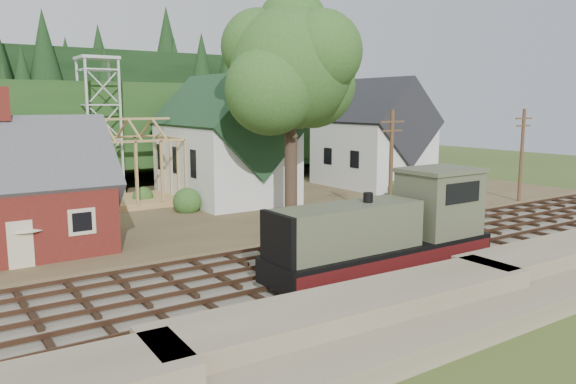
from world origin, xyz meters
TOP-DOWN VIEW (x-y plane):
  - ground at (0.00, 0.00)m, footprint 140.00×140.00m
  - embankment at (0.00, -8.50)m, footprint 64.00×5.00m
  - railroad_bed at (0.00, 0.00)m, footprint 64.00×11.00m
  - village_flat at (0.00, 18.00)m, footprint 64.00×26.00m
  - hillside at (0.00, 42.00)m, footprint 70.00×28.96m
  - ridge at (0.00, 58.00)m, footprint 80.00×20.00m
  - depot at (-16.00, 11.00)m, footprint 10.80×7.41m
  - church at (2.00, 19.68)m, footprint 8.40×15.17m
  - farmhouse at (18.00, 19.00)m, footprint 8.40×10.80m
  - timber_frame at (-6.00, 22.00)m, footprint 8.20×6.20m
  - lattice_tower at (-6.00, 28.00)m, footprint 3.20×3.20m
  - big_tree at (2.17, 10.08)m, footprint 10.90×8.40m
  - telegraph_pole_near at (7.00, 5.20)m, footprint 2.20×0.28m
  - telegraph_pole_far at (22.00, 5.20)m, footprint 2.20×0.28m
  - locomotive at (-1.02, -3.00)m, footprint 12.44×3.11m
  - car_blue at (-11.85, 12.59)m, footprint 2.72×3.33m
  - car_red at (20.19, 19.11)m, footprint 5.31×3.99m
  - patio_set at (-15.65, 8.19)m, footprint 2.02×2.02m

SIDE VIEW (x-z plane):
  - ground at x=0.00m, z-range 0.00..0.00m
  - embankment at x=0.00m, z-range -0.80..0.80m
  - hillside at x=0.00m, z-range -6.37..6.37m
  - ridge at x=0.00m, z-range -6.00..6.00m
  - railroad_bed at x=0.00m, z-range 0.00..0.16m
  - village_flat at x=0.00m, z-range 0.00..0.30m
  - car_blue at x=-11.85m, z-range 0.30..1.37m
  - car_red at x=20.19m, z-range 0.30..1.64m
  - locomotive at x=-1.02m, z-range -0.30..4.67m
  - patio_set at x=-15.65m, z-range 1.09..3.34m
  - depot at x=-16.00m, z-range -1.29..7.71m
  - timber_frame at x=-6.00m, z-range -0.23..6.76m
  - telegraph_pole_near at x=7.00m, z-range 0.25..8.25m
  - telegraph_pole_far at x=22.00m, z-range 0.25..8.25m
  - farmhouse at x=18.00m, z-range -0.43..10.17m
  - church at x=2.00m, z-range -1.32..11.68m
  - lattice_tower at x=-6.00m, z-range 3.97..16.10m
  - big_tree at x=2.17m, z-range 2.87..17.57m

